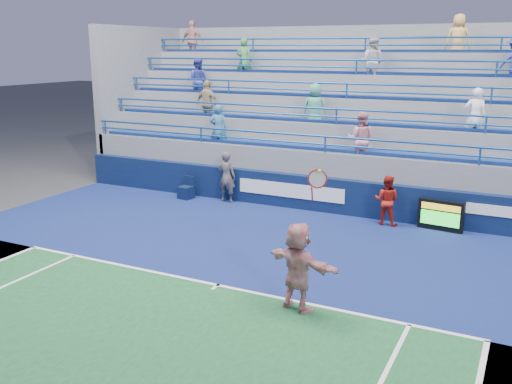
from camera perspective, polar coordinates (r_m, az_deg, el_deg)
The scene contains 8 objects.
ground at distance 12.52m, azimuth -3.84°, elevation -9.37°, with size 120.00×120.00×0.00m, color #333538.
sponsor_wall at distance 17.95m, azimuth 6.58°, elevation -0.24°, with size 18.00×0.32×1.10m.
bleacher_stand at distance 21.27m, azimuth 10.14°, elevation 4.63°, with size 18.00×5.60×6.13m.
serve_speed_board at distance 16.79m, azimuth 17.99°, elevation -2.27°, with size 1.27×0.28×0.87m.
judge_chair at distance 19.57m, azimuth -7.01°, elevation 0.04°, with size 0.49×0.49×0.77m.
tennis_player at distance 11.14m, azimuth 4.23°, elevation -7.44°, with size 1.74×1.01×2.87m.
line_judge at distance 18.90m, azimuth -2.96°, elevation 1.53°, with size 0.63×0.41×1.72m, color #141638.
ball_girl at distance 16.87m, azimuth 12.93°, elevation -0.81°, with size 0.71×0.56×1.47m, color #A81C13.
Camera 1 is at (5.82, -9.89, 5.00)m, focal length 40.00 mm.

